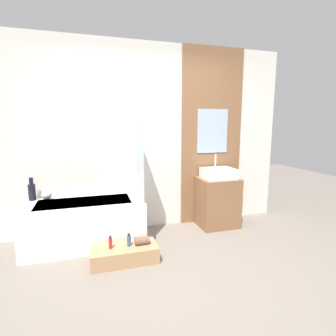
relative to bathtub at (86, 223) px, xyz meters
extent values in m
plane|color=slate|center=(0.85, -1.20, -0.28)|extent=(12.00, 12.00, 0.00)
cube|color=silver|center=(0.85, 0.38, 1.02)|extent=(4.20, 0.06, 2.60)
cube|color=brown|center=(1.87, 0.33, 1.02)|extent=(0.96, 0.03, 2.60)
cube|color=#9EB2C6|center=(1.87, 0.31, 1.11)|extent=(0.49, 0.01, 0.64)
cube|color=white|center=(0.00, 0.00, 0.00)|extent=(1.42, 0.67, 0.56)
cube|color=silver|center=(0.00, 0.00, 0.27)|extent=(1.11, 0.47, 0.01)
cube|color=silver|center=(0.68, -0.09, 0.77)|extent=(0.01, 0.46, 0.99)
cube|color=#A87F56|center=(0.40, -0.56, -0.20)|extent=(0.73, 0.33, 0.17)
cube|color=brown|center=(1.87, 0.09, 0.08)|extent=(0.56, 0.45, 0.72)
cube|color=white|center=(1.87, 0.09, 0.51)|extent=(0.45, 0.37, 0.14)
cylinder|color=silver|center=(1.87, 0.19, 0.68)|extent=(0.02, 0.02, 0.20)
cylinder|color=black|center=(-0.62, 0.24, 0.38)|extent=(0.09, 0.09, 0.20)
cylinder|color=black|center=(-0.62, 0.24, 0.52)|extent=(0.05, 0.05, 0.09)
sphere|color=silver|center=(-0.45, 0.22, 0.34)|extent=(0.13, 0.13, 0.13)
cylinder|color=red|center=(0.26, -0.56, -0.05)|extent=(0.04, 0.04, 0.12)
cylinder|color=black|center=(0.26, -0.56, 0.02)|extent=(0.02, 0.02, 0.03)
cylinder|color=#2D567A|center=(0.46, -0.56, -0.05)|extent=(0.04, 0.04, 0.12)
cylinder|color=black|center=(0.46, -0.56, 0.02)|extent=(0.03, 0.03, 0.03)
cylinder|color=brown|center=(0.60, -0.56, -0.06)|extent=(0.16, 0.09, 0.09)
camera|label=1|loc=(0.09, -3.27, 1.22)|focal=28.00mm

